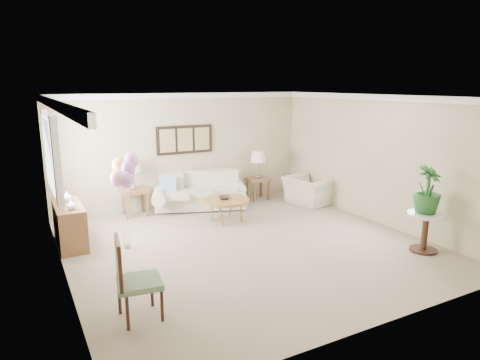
{
  "coord_description": "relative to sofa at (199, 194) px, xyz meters",
  "views": [
    {
      "loc": [
        -3.49,
        -6.25,
        2.81
      ],
      "look_at": [
        0.17,
        0.6,
        1.05
      ],
      "focal_mm": 32.0,
      "sensor_mm": 36.0,
      "label": 1
    }
  ],
  "objects": [
    {
      "name": "vase_white",
      "position": [
        -2.92,
        -1.43,
        0.5
      ],
      "size": [
        0.21,
        0.21,
        0.17
      ],
      "primitive_type": "imported",
      "rotation": [
        0.0,
        0.0,
        -0.31
      ],
      "color": "silver",
      "rests_on": "credenza"
    },
    {
      "name": "sofa",
      "position": [
        0.0,
        0.0,
        0.0
      ],
      "size": [
        2.5,
        1.48,
        0.83
      ],
      "color": "beige",
      "rests_on": "ground"
    },
    {
      "name": "end_table_left",
      "position": [
        -1.47,
        0.1,
        0.17
      ],
      "size": [
        0.55,
        0.5,
        0.6
      ],
      "color": "brown",
      "rests_on": "ground"
    },
    {
      "name": "ground_plane",
      "position": [
        -0.18,
        -2.59,
        -0.33
      ],
      "size": [
        6.0,
        6.0,
        0.0
      ],
      "primitive_type": "plane",
      "color": "tan"
    },
    {
      "name": "room_shell",
      "position": [
        -0.29,
        -2.5,
        1.3
      ],
      "size": [
        6.04,
        6.04,
        2.6
      ],
      "color": "beige",
      "rests_on": "ground"
    },
    {
      "name": "credenza",
      "position": [
        -2.94,
        -1.09,
        0.04
      ],
      "size": [
        0.46,
        1.2,
        0.74
      ],
      "color": "brown",
      "rests_on": "ground"
    },
    {
      "name": "vase_sage",
      "position": [
        -2.92,
        -0.85,
        0.5
      ],
      "size": [
        0.22,
        0.22,
        0.18
      ],
      "primitive_type": "imported",
      "rotation": [
        0.0,
        0.0,
        -0.3
      ],
      "color": "silver",
      "rests_on": "credenza"
    },
    {
      "name": "coffee_table",
      "position": [
        0.09,
        -1.21,
        0.12
      ],
      "size": [
        0.96,
        0.96,
        0.48
      ],
      "color": "#A9782F",
      "rests_on": "ground"
    },
    {
      "name": "wall_art_triptych",
      "position": [
        -0.18,
        0.37,
        1.22
      ],
      "size": [
        1.35,
        0.06,
        0.65
      ],
      "color": "black",
      "rests_on": "ground"
    },
    {
      "name": "end_table_right",
      "position": [
        1.56,
        -0.0,
        0.13
      ],
      "size": [
        0.5,
        0.46,
        0.55
      ],
      "color": "brown",
      "rests_on": "ground"
    },
    {
      "name": "lamp_right",
      "position": [
        1.56,
        -0.0,
        0.72
      ],
      "size": [
        0.37,
        0.37,
        0.66
      ],
      "color": "gray",
      "rests_on": "end_table_right"
    },
    {
      "name": "balloon_cluster",
      "position": [
        -2.07,
        -1.73,
        1.05
      ],
      "size": [
        0.52,
        0.46,
        1.68
      ],
      "color": "gray",
      "rests_on": "ground"
    },
    {
      "name": "decor_bowl",
      "position": [
        0.05,
        -1.2,
        0.19
      ],
      "size": [
        0.32,
        0.32,
        0.06
      ],
      "primitive_type": "imported",
      "rotation": [
        0.0,
        0.0,
        -0.36
      ],
      "color": "#312420",
      "rests_on": "coffee_table"
    },
    {
      "name": "lamp_left",
      "position": [
        -1.47,
        0.1,
        0.75
      ],
      "size": [
        0.36,
        0.36,
        0.63
      ],
      "color": "gray",
      "rests_on": "end_table_left"
    },
    {
      "name": "potted_plant",
      "position": [
        2.34,
        -4.23,
        0.76
      ],
      "size": [
        0.52,
        0.52,
        0.81
      ],
      "primitive_type": "imported",
      "rotation": [
        0.0,
        0.0,
        0.18
      ],
      "color": "#1B4D1A",
      "rests_on": "side_table"
    },
    {
      "name": "side_table",
      "position": [
        2.35,
        -4.26,
        0.19
      ],
      "size": [
        0.63,
        0.63,
        0.68
      ],
      "color": "silver",
      "rests_on": "ground"
    },
    {
      "name": "accent_chair",
      "position": [
        -2.58,
        -4.08,
        0.22
      ],
      "size": [
        0.58,
        0.58,
        1.06
      ],
      "color": "slate",
      "rests_on": "ground"
    },
    {
      "name": "armchair",
      "position": [
        2.4,
        -0.92,
        -0.0
      ],
      "size": [
        1.06,
        1.16,
        0.65
      ],
      "primitive_type": "imported",
      "rotation": [
        0.0,
        0.0,
        1.78
      ],
      "color": "beige",
      "rests_on": "ground"
    }
  ]
}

